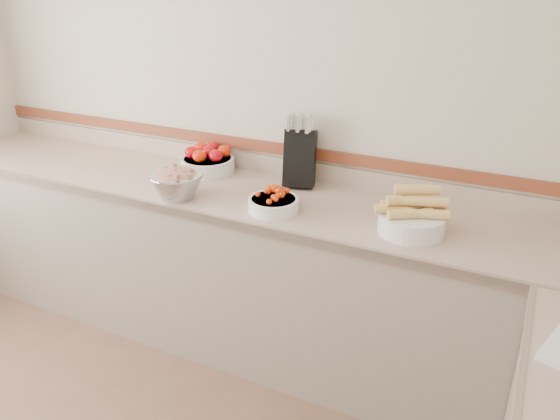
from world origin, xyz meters
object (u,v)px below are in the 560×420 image
at_px(knife_block, 300,156).
at_px(rhubarb_bowl, 177,183).
at_px(cherry_tomato_bowl, 273,202).
at_px(corn_bowl, 412,218).
at_px(tomato_bowl, 208,161).

distance_m(knife_block, rhubarb_bowl, 0.64).
bearing_deg(knife_block, cherry_tomato_bowl, -85.26).
distance_m(corn_bowl, rhubarb_bowl, 1.14).
relative_size(knife_block, corn_bowl, 1.22).
height_order(tomato_bowl, corn_bowl, corn_bowl).
height_order(knife_block, cherry_tomato_bowl, knife_block).
distance_m(tomato_bowl, rhubarb_bowl, 0.40).
xyz_separation_m(tomato_bowl, cherry_tomato_bowl, (0.57, -0.32, -0.02)).
distance_m(knife_block, corn_bowl, 0.74).
bearing_deg(tomato_bowl, knife_block, 4.34).
height_order(corn_bowl, rhubarb_bowl, corn_bowl).
distance_m(knife_block, cherry_tomato_bowl, 0.38).
relative_size(corn_bowl, rhubarb_bowl, 1.16).
bearing_deg(corn_bowl, tomato_bowl, 167.50).
xyz_separation_m(corn_bowl, rhubarb_bowl, (-1.13, -0.12, 0.01)).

